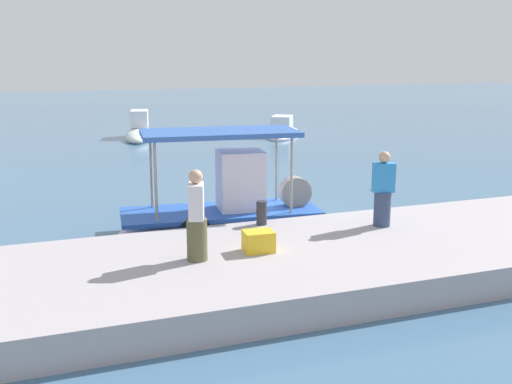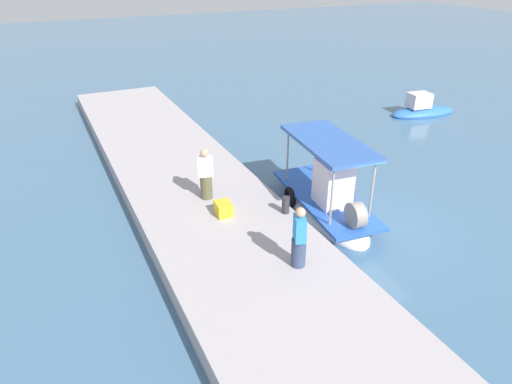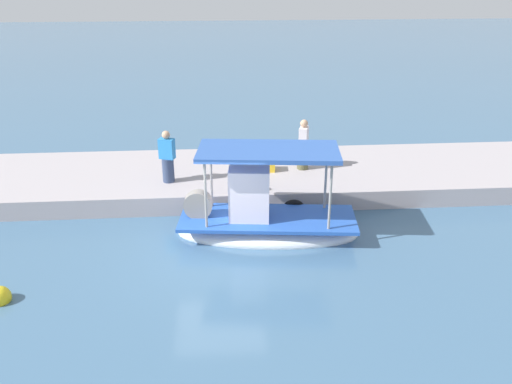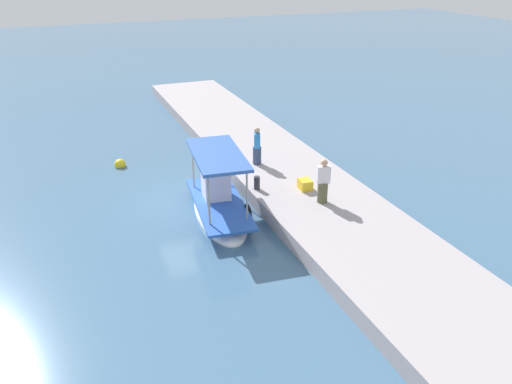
{
  "view_description": "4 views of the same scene",
  "coord_description": "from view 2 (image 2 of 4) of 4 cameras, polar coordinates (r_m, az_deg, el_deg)",
  "views": [
    {
      "loc": [
        -5.7,
        -15.07,
        4.43
      ],
      "look_at": [
        -0.98,
        -2.15,
        1.28
      ],
      "focal_mm": 43.02,
      "sensor_mm": 36.0,
      "label": 1
    },
    {
      "loc": [
        9.69,
        -8.72,
        7.74
      ],
      "look_at": [
        -2.02,
        -3.05,
        0.97
      ],
      "focal_mm": 31.99,
      "sensor_mm": 36.0,
      "label": 2
    },
    {
      "loc": [
        -0.05,
        12.94,
        7.22
      ],
      "look_at": [
        -1.2,
        -2.09,
        0.77
      ],
      "focal_mm": 38.22,
      "sensor_mm": 36.0,
      "label": 3
    },
    {
      "loc": [
        -18.18,
        4.49,
        9.25
      ],
      "look_at": [
        -1.83,
        -2.14,
        0.92
      ],
      "focal_mm": 35.86,
      "sensor_mm": 36.0,
      "label": 4
    }
  ],
  "objects": [
    {
      "name": "main_fishing_boat",
      "position": [
        15.38,
        8.71,
        -1.03
      ],
      "size": [
        5.29,
        2.33,
        2.91
      ],
      "color": "white",
      "rests_on": "ground_plane"
    },
    {
      "name": "mooring_bollard",
      "position": [
        14.12,
        3.73,
        -1.63
      ],
      "size": [
        0.24,
        0.24,
        0.54
      ],
      "primitive_type": "cylinder",
      "color": "#2D2D33",
      "rests_on": "dock_quay"
    },
    {
      "name": "moored_boat_near",
      "position": [
        26.8,
        20.06,
        9.54
      ],
      "size": [
        1.93,
        3.93,
        1.47
      ],
      "color": "blue",
      "rests_on": "ground_plane"
    },
    {
      "name": "fisherman_by_crate",
      "position": [
        11.57,
        5.41,
        -5.98
      ],
      "size": [
        0.54,
        0.49,
        1.7
      ],
      "color": "#334262",
      "rests_on": "dock_quay"
    },
    {
      "name": "fisherman_near_bollard",
      "position": [
        14.81,
        -6.31,
        1.96
      ],
      "size": [
        0.48,
        0.55,
        1.73
      ],
      "color": "brown",
      "rests_on": "dock_quay"
    },
    {
      "name": "ground_plane",
      "position": [
        15.16,
        13.86,
        -4.1
      ],
      "size": [
        120.0,
        120.0,
        0.0
      ],
      "primitive_type": "plane",
      "color": "#436889"
    },
    {
      "name": "cargo_crate",
      "position": [
        14.05,
        -4.09,
        -2.09
      ],
      "size": [
        0.61,
        0.5,
        0.41
      ],
      "primitive_type": "cube",
      "rotation": [
        0.0,
        0.0,
        3.07
      ],
      "color": "yellow",
      "rests_on": "dock_quay"
    },
    {
      "name": "dock_quay",
      "position": [
        12.92,
        -1.84,
        -7.63
      ],
      "size": [
        36.0,
        4.55,
        0.61
      ],
      "primitive_type": "cube",
      "color": "#A9A0A4",
      "rests_on": "ground_plane"
    }
  ]
}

